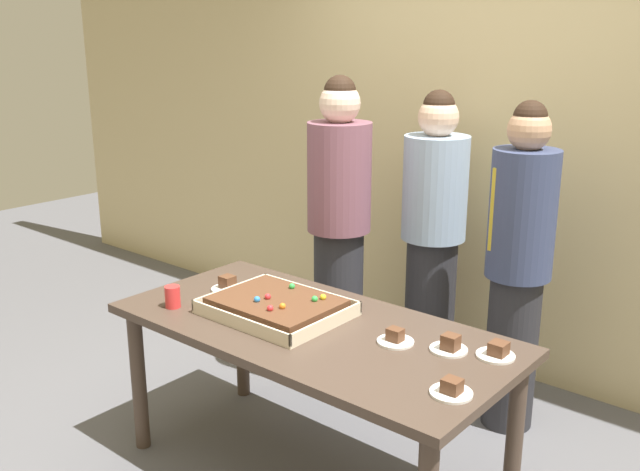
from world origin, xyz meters
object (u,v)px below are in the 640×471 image
at_px(plated_slice_near_right, 450,346).
at_px(plated_slice_far_left, 395,339).
at_px(drink_cup_nearest, 173,297).
at_px(sheet_cake, 277,307).
at_px(plated_slice_far_right, 497,352).
at_px(plated_slice_center_front, 452,390).
at_px(person_striped_tie_right, 518,264).
at_px(party_table, 312,344).
at_px(plated_slice_near_left, 227,285).
at_px(person_serving_front, 433,238).
at_px(person_green_shirt_behind, 339,231).

height_order(plated_slice_near_right, plated_slice_far_left, plated_slice_near_right).
bearing_deg(drink_cup_nearest, sheet_cake, 30.13).
height_order(plated_slice_far_right, plated_slice_center_front, same).
bearing_deg(sheet_cake, person_striped_tie_right, 56.70).
height_order(plated_slice_far_left, drink_cup_nearest, drink_cup_nearest).
distance_m(party_table, plated_slice_far_left, 0.40).
bearing_deg(person_striped_tie_right, sheet_cake, 0.02).
bearing_deg(party_table, drink_cup_nearest, -157.79).
relative_size(plated_slice_near_left, drink_cup_nearest, 1.50).
bearing_deg(person_striped_tie_right, plated_slice_far_right, 53.18).
distance_m(plated_slice_near_right, person_serving_front, 1.20).
relative_size(plated_slice_near_left, person_striped_tie_right, 0.09).
bearing_deg(plated_slice_far_left, person_striped_tie_right, 84.44).
relative_size(plated_slice_near_left, plated_slice_center_front, 1.00).
distance_m(plated_slice_center_front, person_serving_front, 1.55).
relative_size(drink_cup_nearest, person_serving_front, 0.06).
distance_m(party_table, person_striped_tie_right, 1.13).
bearing_deg(plated_slice_far_right, person_serving_front, 132.74).
bearing_deg(person_green_shirt_behind, party_table, 12.07).
xyz_separation_m(plated_slice_center_front, person_green_shirt_behind, (-1.24, 0.93, 0.14)).
height_order(sheet_cake, person_serving_front, person_serving_front).
xyz_separation_m(plated_slice_far_left, person_serving_front, (-0.47, 1.06, 0.10)).
distance_m(drink_cup_nearest, person_green_shirt_behind, 1.05).
xyz_separation_m(drink_cup_nearest, person_green_shirt_behind, (0.14, 1.03, 0.11)).
relative_size(sheet_cake, person_green_shirt_behind, 0.34).
bearing_deg(plated_slice_center_front, plated_slice_near_left, 171.11).
relative_size(plated_slice_near_left, plated_slice_near_right, 1.00).
xyz_separation_m(plated_slice_near_right, plated_slice_center_front, (0.18, -0.30, -0.00)).
height_order(plated_slice_center_front, person_serving_front, person_serving_front).
bearing_deg(plated_slice_center_front, person_serving_front, 123.72).
distance_m(plated_slice_near_right, drink_cup_nearest, 1.27).
relative_size(plated_slice_far_right, drink_cup_nearest, 1.50).
relative_size(plated_slice_center_front, person_striped_tie_right, 0.09).
height_order(sheet_cake, person_green_shirt_behind, person_green_shirt_behind).
distance_m(party_table, plated_slice_near_right, 0.61).
distance_m(plated_slice_near_left, plated_slice_near_right, 1.18).
bearing_deg(plated_slice_center_front, sheet_cake, 171.60).
relative_size(plated_slice_far_right, plated_slice_center_front, 1.00).
relative_size(party_table, person_serving_front, 1.05).
relative_size(plated_slice_near_left, person_green_shirt_behind, 0.09).
relative_size(party_table, sheet_cake, 2.97).
distance_m(drink_cup_nearest, person_striped_tie_right, 1.66).
relative_size(plated_slice_far_left, person_striped_tie_right, 0.09).
bearing_deg(plated_slice_near_right, person_serving_front, 124.50).
bearing_deg(person_serving_front, party_table, 9.94).
bearing_deg(drink_cup_nearest, party_table, 22.21).
bearing_deg(plated_slice_near_right, person_striped_tie_right, 97.77).
bearing_deg(person_striped_tie_right, plated_slice_center_front, 47.76).
xyz_separation_m(sheet_cake, drink_cup_nearest, (-0.42, -0.24, 0.01)).
distance_m(sheet_cake, person_striped_tie_right, 1.21).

